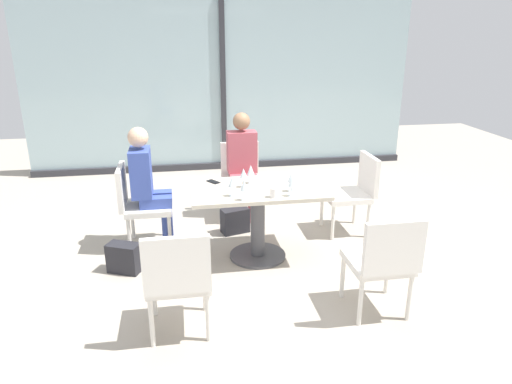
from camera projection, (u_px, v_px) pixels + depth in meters
ground_plane at (258, 256)px, 4.68m from camera, size 12.00×12.00×0.00m
window_wall_backdrop at (223, 93)px, 7.25m from camera, size 5.97×0.10×2.70m
dining_table_main at (258, 207)px, 4.51m from camera, size 1.28×0.77×0.73m
chair_far_left at (138, 201)px, 4.76m from camera, size 0.50×0.46×0.87m
chair_near_window at (241, 175)px, 5.59m from camera, size 0.46×0.51×0.87m
chair_front_right at (383, 259)px, 3.56m from camera, size 0.46×0.50×0.87m
chair_front_left at (178, 276)px, 3.32m from camera, size 0.46×0.50×0.87m
chair_far_right at (355, 189)px, 5.12m from camera, size 0.50×0.46×0.87m
person_far_left at (148, 182)px, 4.71m from camera, size 0.39×0.34×1.26m
person_near_window at (243, 161)px, 5.42m from camera, size 0.34×0.39×1.26m
wine_glass_0 at (232, 182)px, 4.17m from camera, size 0.07×0.07×0.18m
wine_glass_1 at (291, 178)px, 4.30m from camera, size 0.07×0.07×0.18m
wine_glass_2 at (244, 174)px, 4.41m from camera, size 0.07×0.07×0.18m
wine_glass_3 at (251, 170)px, 4.52m from camera, size 0.07×0.07×0.18m
wine_glass_4 at (244, 186)px, 4.07m from camera, size 0.07×0.07×0.18m
wine_glass_5 at (292, 182)px, 4.17m from camera, size 0.07×0.07×0.18m
coffee_cup at (274, 192)px, 4.17m from camera, size 0.08×0.08×0.09m
cell_phone_on_table at (213, 182)px, 4.60m from camera, size 0.14×0.16×0.01m
handbag_0 at (124, 258)px, 4.35m from camera, size 0.34×0.27×0.28m
handbag_1 at (235, 221)px, 5.19m from camera, size 0.33×0.24×0.28m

